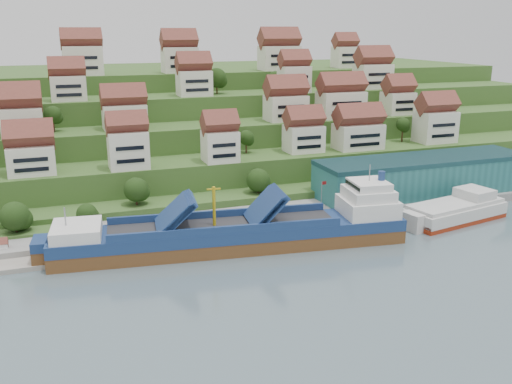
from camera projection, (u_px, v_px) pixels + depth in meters
name	position (u px, v px, depth m)	size (l,w,h in m)	color
ground	(267.00, 245.00, 125.11)	(300.00, 300.00, 0.00)	slate
quay	(319.00, 211.00, 144.88)	(180.00, 14.00, 2.20)	gray
hillside	(170.00, 125.00, 215.83)	(260.00, 128.00, 31.00)	#2D4C1E
hillside_village	(198.00, 101.00, 173.32)	(156.74, 63.67, 29.25)	silver
hillside_trees	(141.00, 150.00, 151.04)	(141.74, 62.59, 30.40)	#223F15
warehouse	(423.00, 175.00, 155.41)	(60.00, 15.00, 10.00)	#276A6A
flagpole	(322.00, 195.00, 138.15)	(1.28, 0.16, 8.00)	gray
cargo_ship	(242.00, 233.00, 122.69)	(76.18, 20.73, 16.67)	brown
second_ship	(456.00, 211.00, 140.48)	(28.33, 14.98, 7.80)	maroon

